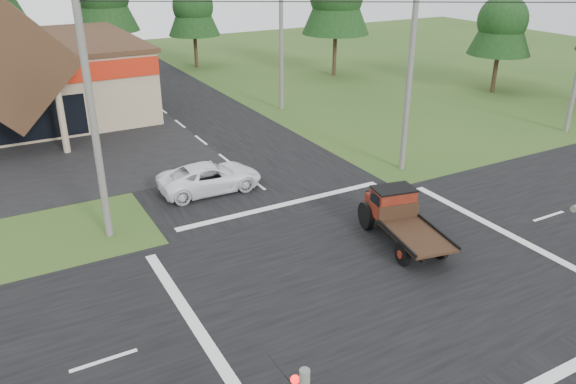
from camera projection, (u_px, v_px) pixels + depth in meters
ground at (373, 274)px, 21.26m from camera, size 120.00×120.00×0.00m
road_ns at (373, 274)px, 21.26m from camera, size 12.00×120.00×0.02m
road_ew at (373, 274)px, 21.26m from camera, size 120.00×12.00×0.02m
utility_pole_nw at (92, 113)px, 21.91m from camera, size 2.00×0.30×10.50m
utility_pole_ne at (411, 62)px, 28.81m from camera, size 2.00×0.30×11.50m
utility_pole_n at (281, 31)px, 40.05m from camera, size 2.00×0.30×11.20m
tree_row_e at (193, 4)px, 54.31m from camera, size 5.04×5.04×9.09m
tree_side_e_near at (503, 18)px, 44.74m from camera, size 5.04×5.04×9.09m
antique_flatbed_truck at (404, 221)px, 22.98m from camera, size 2.88×5.40×2.14m
white_pickup at (210, 177)px, 28.15m from camera, size 5.22×2.50×1.44m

